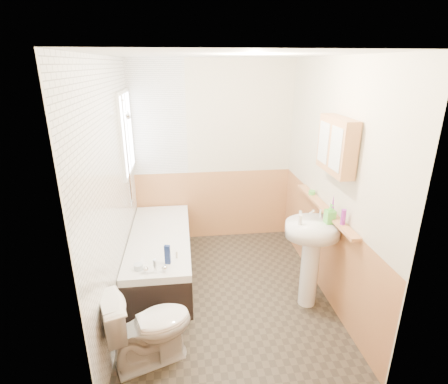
{
  "coord_description": "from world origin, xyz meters",
  "views": [
    {
      "loc": [
        -0.43,
        -3.29,
        2.42
      ],
      "look_at": [
        0.0,
        0.15,
        1.15
      ],
      "focal_mm": 28.0,
      "sensor_mm": 36.0,
      "label": 1
    }
  ],
  "objects": [
    {
      "name": "floor",
      "position": [
        0.0,
        0.0,
        0.0
      ],
      "size": [
        2.8,
        2.8,
        0.0
      ],
      "primitive_type": "plane",
      "color": "#2F2921",
      "rests_on": "ground"
    },
    {
      "name": "ceiling",
      "position": [
        0.0,
        0.0,
        2.5
      ],
      "size": [
        2.8,
        2.8,
        0.0
      ],
      "primitive_type": "plane",
      "rotation": [
        3.14,
        0.0,
        0.0
      ],
      "color": "white",
      "rests_on": "ground"
    },
    {
      "name": "wall_back",
      "position": [
        0.0,
        1.41,
        1.25
      ],
      "size": [
        2.2,
        0.02,
        2.5
      ],
      "primitive_type": "cube",
      "color": "beige",
      "rests_on": "ground"
    },
    {
      "name": "wall_front",
      "position": [
        0.0,
        -1.41,
        1.25
      ],
      "size": [
        2.2,
        0.02,
        2.5
      ],
      "primitive_type": "cube",
      "color": "beige",
      "rests_on": "ground"
    },
    {
      "name": "wall_left",
      "position": [
        -1.11,
        0.0,
        1.25
      ],
      "size": [
        0.02,
        2.8,
        2.5
      ],
      "primitive_type": "cube",
      "color": "beige",
      "rests_on": "ground"
    },
    {
      "name": "wall_right",
      "position": [
        1.11,
        0.0,
        1.25
      ],
      "size": [
        0.02,
        2.8,
        2.5
      ],
      "primitive_type": "cube",
      "color": "beige",
      "rests_on": "ground"
    },
    {
      "name": "wainscot_right",
      "position": [
        1.09,
        0.0,
        0.5
      ],
      "size": [
        0.01,
        2.8,
        1.0
      ],
      "primitive_type": "cube",
      "color": "tan",
      "rests_on": "wall_right"
    },
    {
      "name": "wainscot_front",
      "position": [
        0.0,
        -1.39,
        0.5
      ],
      "size": [
        2.2,
        0.01,
        1.0
      ],
      "primitive_type": "cube",
      "color": "tan",
      "rests_on": "wall_front"
    },
    {
      "name": "wainscot_back",
      "position": [
        0.0,
        1.39,
        0.5
      ],
      "size": [
        2.2,
        0.01,
        1.0
      ],
      "primitive_type": "cube",
      "color": "tan",
      "rests_on": "wall_back"
    },
    {
      "name": "tile_cladding_left",
      "position": [
        -1.09,
        0.0,
        1.25
      ],
      "size": [
        0.01,
        2.8,
        2.5
      ],
      "primitive_type": "cube",
      "color": "white",
      "rests_on": "wall_left"
    },
    {
      "name": "tile_return_back",
      "position": [
        -0.73,
        1.39,
        1.75
      ],
      "size": [
        0.75,
        0.01,
        1.5
      ],
      "primitive_type": "cube",
      "color": "white",
      "rests_on": "wall_back"
    },
    {
      "name": "window",
      "position": [
        -1.06,
        0.95,
        1.65
      ],
      "size": [
        0.03,
        0.79,
        0.99
      ],
      "color": "white",
      "rests_on": "wall_left"
    },
    {
      "name": "bathtub",
      "position": [
        -0.73,
        0.47,
        0.27
      ],
      "size": [
        0.7,
        1.79,
        0.66
      ],
      "color": "black",
      "rests_on": "floor"
    },
    {
      "name": "shower_riser",
      "position": [
        -1.04,
        0.7,
        1.57
      ],
      "size": [
        0.11,
        0.09,
        1.29
      ],
      "color": "silver",
      "rests_on": "wall_left"
    },
    {
      "name": "toilet",
      "position": [
        -0.76,
        -0.88,
        0.36
      ],
      "size": [
        0.82,
        0.63,
        0.72
      ],
      "primitive_type": "imported",
      "rotation": [
        0.0,
        0.0,
        1.92
      ],
      "color": "white",
      "rests_on": "floor"
    },
    {
      "name": "sink",
      "position": [
        0.84,
        -0.29,
        0.68
      ],
      "size": [
        0.56,
        0.45,
        1.07
      ],
      "rotation": [
        0.0,
        0.0,
        -0.17
      ],
      "color": "white",
      "rests_on": "floor"
    },
    {
      "name": "pine_shelf",
      "position": [
        1.04,
        -0.05,
        1.0
      ],
      "size": [
        0.1,
        1.45,
        0.03
      ],
      "primitive_type": "cube",
      "color": "tan",
      "rests_on": "wall_right"
    },
    {
      "name": "medicine_cabinet",
      "position": [
        1.01,
        -0.23,
        1.71
      ],
      "size": [
        0.15,
        0.58,
        0.52
      ],
      "color": "tan",
      "rests_on": "wall_right"
    },
    {
      "name": "foam_can",
      "position": [
        1.04,
        -0.48,
        1.09
      ],
      "size": [
        0.05,
        0.05,
        0.15
      ],
      "primitive_type": "cylinder",
      "rotation": [
        0.0,
        0.0,
        -0.2
      ],
      "color": "purple",
      "rests_on": "pine_shelf"
    },
    {
      "name": "green_bottle",
      "position": [
        1.04,
        -0.24,
        1.12
      ],
      "size": [
        0.05,
        0.05,
        0.21
      ],
      "primitive_type": "cone",
      "rotation": [
        0.0,
        0.0,
        -0.37
      ],
      "color": "purple",
      "rests_on": "pine_shelf"
    },
    {
      "name": "black_jar",
      "position": [
        1.04,
        0.32,
        1.04
      ],
      "size": [
        0.07,
        0.07,
        0.05
      ],
      "primitive_type": "cylinder",
      "rotation": [
        0.0,
        0.0,
        -0.02
      ],
      "color": "#59C647",
      "rests_on": "pine_shelf"
    },
    {
      "name": "soap_bottle",
      "position": [
        0.98,
        -0.33,
        1.0
      ],
      "size": [
        0.1,
        0.21,
        0.09
      ],
      "primitive_type": "imported",
      "rotation": [
        0.0,
        0.0,
        0.05
      ],
      "color": "#59C647",
      "rests_on": "sink"
    },
    {
      "name": "clear_bottle",
      "position": [
        0.68,
        -0.33,
        1.01
      ],
      "size": [
        0.05,
        0.05,
        0.1
      ],
      "primitive_type": "cylinder",
      "rotation": [
        0.0,
        0.0,
        -0.26
      ],
      "color": "silver",
      "rests_on": "sink"
    },
    {
      "name": "blue_gel",
      "position": [
        -0.61,
        -0.17,
        0.62
      ],
      "size": [
        0.06,
        0.05,
        0.2
      ],
      "primitive_type": "cube",
      "rotation": [
        0.0,
        0.0,
        -0.25
      ],
      "color": "navy",
      "rests_on": "bathtub"
    },
    {
      "name": "cream_jar",
      "position": [
        -0.9,
        -0.24,
        0.55
      ],
      "size": [
        0.11,
        0.11,
        0.06
      ],
      "primitive_type": "cylinder",
      "rotation": [
        0.0,
        0.0,
        0.34
      ],
      "color": "silver",
      "rests_on": "bathtub"
    },
    {
      "name": "orange_bottle",
      "position": [
        -0.52,
        -0.07,
        0.56
      ],
      "size": [
        0.03,
        0.03,
        0.08
      ],
      "primitive_type": "cylinder",
      "rotation": [
        0.0,
        0.0,
        -0.36
      ],
      "color": "silver",
      "rests_on": "bathtub"
    }
  ]
}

